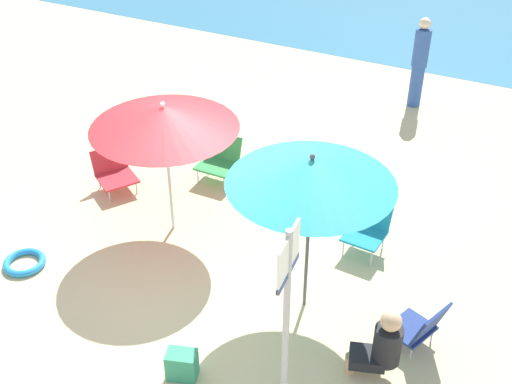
{
  "coord_description": "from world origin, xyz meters",
  "views": [
    {
      "loc": [
        3.61,
        -5.39,
        5.42
      ],
      "look_at": [
        0.52,
        0.8,
        0.7
      ],
      "focal_mm": 46.58,
      "sensor_mm": 36.0,
      "label": 1
    }
  ],
  "objects_px": {
    "person_a": "(382,345)",
    "beach_bag": "(182,365)",
    "swim_ring": "(24,262)",
    "beach_chair_a": "(114,171)",
    "umbrella_teal": "(312,172)",
    "person_b": "(419,62)",
    "beach_chair_b": "(421,327)",
    "umbrella_red": "(164,117)",
    "beach_chair_c": "(220,158)",
    "warning_sign": "(287,308)",
    "beach_chair_d": "(368,226)"
  },
  "relations": [
    {
      "from": "umbrella_red",
      "to": "umbrella_teal",
      "type": "distance_m",
      "value": 2.23
    },
    {
      "from": "beach_chair_a",
      "to": "warning_sign",
      "type": "bearing_deg",
      "value": -1.0
    },
    {
      "from": "person_b",
      "to": "beach_bag",
      "type": "xyz_separation_m",
      "value": [
        -0.46,
        -7.1,
        -0.66
      ]
    },
    {
      "from": "beach_chair_a",
      "to": "beach_chair_d",
      "type": "relative_size",
      "value": 1.16
    },
    {
      "from": "umbrella_teal",
      "to": "beach_chair_a",
      "type": "distance_m",
      "value": 3.9
    },
    {
      "from": "beach_chair_b",
      "to": "person_a",
      "type": "bearing_deg",
      "value": 85.34
    },
    {
      "from": "warning_sign",
      "to": "swim_ring",
      "type": "height_order",
      "value": "warning_sign"
    },
    {
      "from": "beach_chair_b",
      "to": "person_b",
      "type": "height_order",
      "value": "person_b"
    },
    {
      "from": "beach_chair_a",
      "to": "person_a",
      "type": "xyz_separation_m",
      "value": [
        4.52,
        -1.64,
        0.16
      ]
    },
    {
      "from": "beach_chair_c",
      "to": "beach_chair_d",
      "type": "height_order",
      "value": "beach_chair_d"
    },
    {
      "from": "person_a",
      "to": "swim_ring",
      "type": "bearing_deg",
      "value": -14.07
    },
    {
      "from": "umbrella_red",
      "to": "beach_bag",
      "type": "xyz_separation_m",
      "value": [
        1.44,
        -2.09,
        -1.5
      ]
    },
    {
      "from": "person_b",
      "to": "warning_sign",
      "type": "distance_m",
      "value": 7.23
    },
    {
      "from": "warning_sign",
      "to": "swim_ring",
      "type": "distance_m",
      "value": 4.18
    },
    {
      "from": "beach_chair_b",
      "to": "beach_bag",
      "type": "relative_size",
      "value": 1.96
    },
    {
      "from": "beach_chair_a",
      "to": "beach_chair_c",
      "type": "height_order",
      "value": "beach_chair_c"
    },
    {
      "from": "beach_chair_a",
      "to": "person_b",
      "type": "distance_m",
      "value": 5.58
    },
    {
      "from": "beach_chair_c",
      "to": "person_a",
      "type": "relative_size",
      "value": 0.74
    },
    {
      "from": "person_a",
      "to": "swim_ring",
      "type": "relative_size",
      "value": 1.68
    },
    {
      "from": "person_a",
      "to": "person_b",
      "type": "xyz_separation_m",
      "value": [
        -1.33,
        6.19,
        0.39
      ]
    },
    {
      "from": "beach_chair_c",
      "to": "person_b",
      "type": "height_order",
      "value": "person_b"
    },
    {
      "from": "umbrella_red",
      "to": "beach_chair_d",
      "type": "height_order",
      "value": "umbrella_red"
    },
    {
      "from": "person_b",
      "to": "warning_sign",
      "type": "height_order",
      "value": "warning_sign"
    },
    {
      "from": "umbrella_red",
      "to": "person_a",
      "type": "bearing_deg",
      "value": -20.08
    },
    {
      "from": "warning_sign",
      "to": "beach_chair_c",
      "type": "bearing_deg",
      "value": 121.36
    },
    {
      "from": "umbrella_red",
      "to": "swim_ring",
      "type": "bearing_deg",
      "value": -129.96
    },
    {
      "from": "person_a",
      "to": "beach_bag",
      "type": "relative_size",
      "value": 2.69
    },
    {
      "from": "swim_ring",
      "to": "beach_chair_a",
      "type": "bearing_deg",
      "value": 91.27
    },
    {
      "from": "beach_chair_c",
      "to": "beach_chair_b",
      "type": "bearing_deg",
      "value": 60.39
    },
    {
      "from": "swim_ring",
      "to": "person_a",
      "type": "bearing_deg",
      "value": 3.87
    },
    {
      "from": "umbrella_teal",
      "to": "beach_bag",
      "type": "xyz_separation_m",
      "value": [
        -0.71,
        -1.53,
        -1.66
      ]
    },
    {
      "from": "umbrella_red",
      "to": "beach_chair_a",
      "type": "relative_size",
      "value": 2.42
    },
    {
      "from": "umbrella_red",
      "to": "swim_ring",
      "type": "height_order",
      "value": "umbrella_red"
    },
    {
      "from": "beach_chair_b",
      "to": "swim_ring",
      "type": "bearing_deg",
      "value": 31.67
    },
    {
      "from": "beach_chair_d",
      "to": "person_b",
      "type": "relative_size",
      "value": 0.41
    },
    {
      "from": "beach_chair_a",
      "to": "beach_chair_d",
      "type": "height_order",
      "value": "beach_chair_d"
    },
    {
      "from": "umbrella_red",
      "to": "person_b",
      "type": "bearing_deg",
      "value": 69.17
    },
    {
      "from": "person_a",
      "to": "person_b",
      "type": "bearing_deg",
      "value": -95.85
    },
    {
      "from": "person_b",
      "to": "swim_ring",
      "type": "xyz_separation_m",
      "value": [
        -3.15,
        -6.49,
        -0.78
      ]
    },
    {
      "from": "umbrella_red",
      "to": "warning_sign",
      "type": "distance_m",
      "value": 3.38
    },
    {
      "from": "warning_sign",
      "to": "umbrella_red",
      "type": "bearing_deg",
      "value": 134.91
    },
    {
      "from": "umbrella_red",
      "to": "person_b",
      "type": "relative_size",
      "value": 1.17
    },
    {
      "from": "beach_chair_a",
      "to": "person_b",
      "type": "relative_size",
      "value": 0.48
    },
    {
      "from": "warning_sign",
      "to": "person_b",
      "type": "bearing_deg",
      "value": 90.19
    },
    {
      "from": "beach_chair_d",
      "to": "beach_bag",
      "type": "distance_m",
      "value": 3.02
    },
    {
      "from": "person_b",
      "to": "swim_ring",
      "type": "height_order",
      "value": "person_b"
    },
    {
      "from": "umbrella_red",
      "to": "beach_chair_b",
      "type": "relative_size",
      "value": 2.93
    },
    {
      "from": "beach_bag",
      "to": "umbrella_teal",
      "type": "bearing_deg",
      "value": 65.17
    },
    {
      "from": "beach_chair_d",
      "to": "beach_chair_b",
      "type": "bearing_deg",
      "value": 41.11
    },
    {
      "from": "umbrella_teal",
      "to": "beach_chair_c",
      "type": "distance_m",
      "value": 3.27
    }
  ]
}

